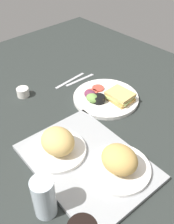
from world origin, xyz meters
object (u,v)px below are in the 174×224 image
object	(u,v)px
bread_plate_near	(119,163)
plate_with_salad	(106,97)
bread_plate_far	(57,144)
knife	(70,80)
drinking_glass	(44,197)
fork	(80,80)
espresso_cup	(23,92)
serving_tray	(87,162)

from	to	relation	value
bread_plate_near	plate_with_salad	size ratio (longest dim) A/B	0.72
bread_plate_far	knife	bearing A→B (deg)	-44.67
plate_with_salad	drinking_glass	size ratio (longest dim) A/B	2.12
bread_plate_far	knife	distance (cm)	49.43
bread_plate_near	bread_plate_far	bearing A→B (deg)	26.23
bread_plate_far	fork	bearing A→B (deg)	-50.35
plate_with_salad	fork	distance (cm)	20.84
bread_plate_far	espresso_cup	bearing A→B (deg)	-14.58
knife	bread_plate_far	bearing A→B (deg)	40.88
knife	fork	bearing A→B (deg)	138.68
drinking_glass	fork	bearing A→B (deg)	-49.46
bread_plate_near	knife	xyz separation A→B (cm)	(54.62, -24.85, -5.19)
plate_with_salad	knife	world-z (taller)	plate_with_salad
plate_with_salad	serving_tray	bearing A→B (deg)	123.70
plate_with_salad	espresso_cup	world-z (taller)	plate_with_salad
espresso_cup	knife	xyz separation A→B (cm)	(-4.90, -24.18, -1.75)
bread_plate_near	fork	xyz separation A→B (cm)	(51.62, -28.85, -5.19)
serving_tray	bread_plate_near	bearing A→B (deg)	-154.71
espresso_cup	fork	size ratio (longest dim) A/B	0.33
bread_plate_far	espresso_cup	size ratio (longest dim) A/B	3.67
bread_plate_far	drinking_glass	size ratio (longest dim) A/B	1.47
bread_plate_far	plate_with_salad	distance (cm)	38.06
espresso_cup	fork	bearing A→B (deg)	-105.67
drinking_glass	fork	xyz separation A→B (cm)	(46.47, -54.33, -6.72)
fork	knife	size ratio (longest dim) A/B	0.89
bread_plate_far	drinking_glass	bearing A→B (deg)	132.61
serving_tray	plate_with_salad	size ratio (longest dim) A/B	1.52
bread_plate_near	plate_with_salad	world-z (taller)	bread_plate_near
serving_tray	knife	size ratio (longest dim) A/B	2.37
drinking_glass	fork	world-z (taller)	drinking_glass
fork	knife	bearing A→B (deg)	-33.79
drinking_glass	knife	bearing A→B (deg)	-45.49
bread_plate_near	espresso_cup	distance (cm)	59.63
plate_with_salad	espresso_cup	bearing A→B (deg)	42.06
bread_plate_far	knife	size ratio (longest dim) A/B	1.08
drinking_glass	serving_tray	bearing A→B (deg)	-76.45
bread_plate_near	plate_with_salad	distance (cm)	40.90
bread_plate_far	fork	size ratio (longest dim) A/B	1.21
bread_plate_far	fork	distance (cm)	50.35
bread_plate_far	plate_with_salad	size ratio (longest dim) A/B	0.69
serving_tray	plate_with_salad	world-z (taller)	plate_with_salad
serving_tray	knife	bearing A→B (deg)	-33.68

